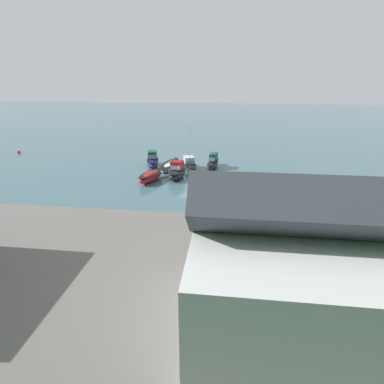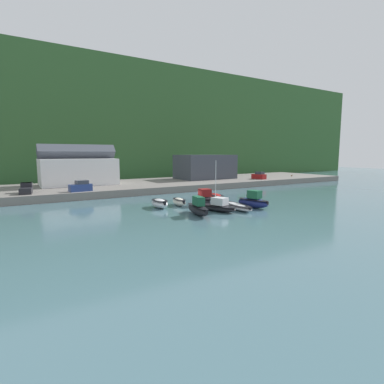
# 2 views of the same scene
# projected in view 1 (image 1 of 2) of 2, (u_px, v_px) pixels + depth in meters

# --- Properties ---
(ground_plane) EXTENTS (320.00, 320.00, 0.00)m
(ground_plane) POSITION_uv_depth(u_px,v_px,m) (186.00, 180.00, 47.65)
(ground_plane) COLOR #476B75
(quay_promenade) EXTENTS (131.41, 24.52, 1.52)m
(quay_promenade) POSITION_uv_depth(u_px,v_px,m) (134.00, 292.00, 21.64)
(quay_promenade) COLOR slate
(quay_promenade) RESTS_ON ground_plane
(harbor_clubhouse) EXTENTS (17.14, 9.62, 9.53)m
(harbor_clubhouse) POSITION_uv_depth(u_px,v_px,m) (351.00, 286.00, 15.71)
(harbor_clubhouse) COLOR white
(harbor_clubhouse) RESTS_ON quay_promenade
(moored_boat_0) EXTENTS (2.45, 4.53, 1.48)m
(moored_boat_0) POSITION_uv_depth(u_px,v_px,m) (225.00, 179.00, 45.96)
(moored_boat_0) COLOR white
(moored_boat_0) RESTS_ON ground_plane
(moored_boat_1) EXTENTS (2.11, 4.48, 1.31)m
(moored_boat_1) POSITION_uv_depth(u_px,v_px,m) (201.00, 179.00, 46.25)
(moored_boat_1) COLOR white
(moored_boat_1) RESTS_ON ground_plane
(moored_boat_2) EXTENTS (3.16, 5.37, 2.85)m
(moored_boat_2) POSITION_uv_depth(u_px,v_px,m) (177.00, 172.00, 48.18)
(moored_boat_2) COLOR black
(moored_boat_2) RESTS_ON ground_plane
(moored_boat_3) EXTENTS (3.76, 6.48, 1.50)m
(moored_boat_3) POSITION_uv_depth(u_px,v_px,m) (151.00, 176.00, 47.02)
(moored_boat_3) COLOR red
(moored_boat_3) RESTS_ON ground_plane
(moored_boat_4) EXTENTS (2.60, 6.90, 2.74)m
(moored_boat_4) POSITION_uv_depth(u_px,v_px,m) (213.00, 163.00, 53.64)
(moored_boat_4) COLOR black
(moored_boat_4) RESTS_ON ground_plane
(moored_boat_5) EXTENTS (4.20, 6.91, 7.89)m
(moored_boat_5) POSITION_uv_depth(u_px,v_px,m) (189.00, 164.00, 53.53)
(moored_boat_5) COLOR black
(moored_boat_5) RESTS_ON ground_plane
(moored_boat_6) EXTENTS (3.52, 8.55, 0.92)m
(moored_boat_6) POSITION_uv_depth(u_px,v_px,m) (170.00, 165.00, 54.09)
(moored_boat_6) COLOR white
(moored_boat_6) RESTS_ON ground_plane
(moored_boat_7) EXTENTS (3.30, 6.22, 2.89)m
(moored_boat_7) POSITION_uv_depth(u_px,v_px,m) (153.00, 161.00, 54.62)
(moored_boat_7) COLOR navy
(moored_boat_7) RESTS_ON ground_plane
(parked_car_2) EXTENTS (4.40, 2.34, 2.16)m
(parked_car_2) POSITION_uv_depth(u_px,v_px,m) (318.00, 221.00, 28.70)
(parked_car_2) COLOR navy
(parked_car_2) RESTS_ON quay_promenade
(mooring_buoy_0) EXTENTS (0.60, 0.60, 0.60)m
(mooring_buoy_0) POSITION_uv_depth(u_px,v_px,m) (19.00, 152.00, 64.75)
(mooring_buoy_0) COLOR red
(mooring_buoy_0) RESTS_ON ground_plane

